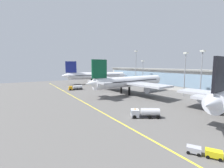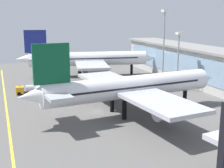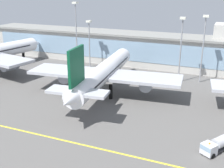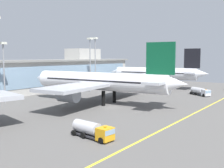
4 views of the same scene
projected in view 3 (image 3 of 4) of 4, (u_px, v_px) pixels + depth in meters
name	position (u px, v px, depth m)	size (l,w,h in m)	color
ground_plane	(81.00, 100.00, 84.58)	(186.69, 186.69, 0.00)	#5B5956
taxiway_centreline_stripe	(35.00, 134.00, 65.42)	(149.35, 0.50, 0.01)	yellow
terminal_building	(136.00, 48.00, 120.63)	(136.35, 14.00, 18.43)	beige
airliner_near_right	(103.00, 73.00, 87.13)	(47.75, 54.72, 18.53)	black
fuel_tanker_truck	(218.00, 144.00, 58.34)	(6.88, 8.95, 2.90)	black
apron_light_mast_west	(204.00, 39.00, 95.21)	(1.80, 1.80, 22.88)	gray
apron_light_mast_centre	(76.00, 27.00, 110.25)	(1.80, 1.80, 26.12)	gray
apron_light_mast_east	(181.00, 40.00, 95.33)	(1.80, 1.80, 22.24)	gray
apron_light_mast_far_east	(89.00, 36.00, 112.95)	(1.80, 1.80, 19.08)	gray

